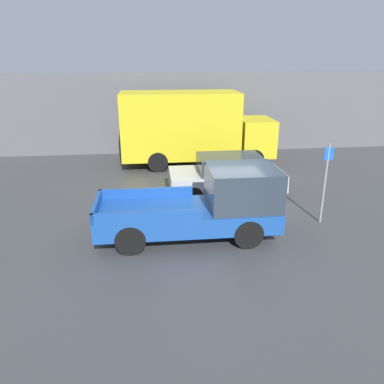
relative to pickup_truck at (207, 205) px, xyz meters
name	(u,v)px	position (x,y,z in m)	size (l,w,h in m)	color
ground_plane	(224,229)	(0.60, 0.38, -0.97)	(60.00, 60.00, 0.00)	#3D3D3F
building_wall	(189,113)	(0.60, 10.52, 1.16)	(28.00, 0.15, 4.26)	#56565B
pickup_truck	(207,205)	(0.00, 0.00, 0.00)	(5.22, 1.98, 2.07)	#194799
car	(227,175)	(1.32, 3.49, -0.21)	(4.32, 2.00, 1.51)	#B7BABF
delivery_truck	(191,127)	(0.40, 7.86, 0.88)	(7.28, 2.42, 3.50)	gold
parking_sign	(325,180)	(3.78, 0.51, 0.48)	(0.30, 0.07, 2.58)	gray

